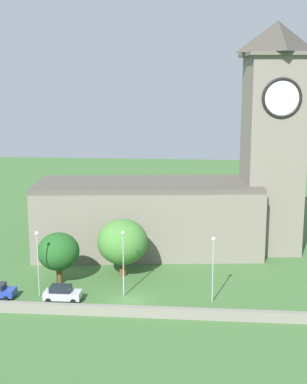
{
  "coord_description": "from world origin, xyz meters",
  "views": [
    {
      "loc": [
        7.77,
        -57.44,
        24.73
      ],
      "look_at": [
        1.99,
        7.61,
        11.25
      ],
      "focal_mm": 50.32,
      "sensor_mm": 36.0,
      "label": 1
    }
  ],
  "objects_px": {
    "streetlamp_east_mid": "(213,259)",
    "tree_by_tower": "(123,242)",
    "church": "(188,191)",
    "tree_riverside_west": "(58,252)",
    "streetlamp_west_mid": "(38,254)",
    "streetlamp_central": "(123,254)",
    "car_silver": "(62,293)"
  },
  "relations": [
    {
      "from": "car_silver",
      "to": "tree_by_tower",
      "type": "height_order",
      "value": "tree_by_tower"
    },
    {
      "from": "streetlamp_central",
      "to": "tree_by_tower",
      "type": "bearing_deg",
      "value": 98.99
    },
    {
      "from": "streetlamp_east_mid",
      "to": "church",
      "type": "bearing_deg",
      "value": 99.79
    },
    {
      "from": "tree_riverside_west",
      "to": "tree_by_tower",
      "type": "relative_size",
      "value": 0.87
    },
    {
      "from": "church",
      "to": "car_silver",
      "type": "distance_m",
      "value": 26.01
    },
    {
      "from": "tree_by_tower",
      "to": "streetlamp_west_mid",
      "type": "bearing_deg",
      "value": -139.12
    },
    {
      "from": "tree_riverside_west",
      "to": "tree_by_tower",
      "type": "distance_m",
      "value": 8.26
    },
    {
      "from": "church",
      "to": "streetlamp_east_mid",
      "type": "xyz_separation_m",
      "value": [
        3.32,
        -19.23,
        -3.94
      ]
    },
    {
      "from": "tree_by_tower",
      "to": "streetlamp_east_mid",
      "type": "bearing_deg",
      "value": -33.53
    },
    {
      "from": "church",
      "to": "streetlamp_west_mid",
      "type": "height_order",
      "value": "church"
    },
    {
      "from": "streetlamp_east_mid",
      "to": "tree_riverside_west",
      "type": "xyz_separation_m",
      "value": [
        -18.9,
        4.13,
        -0.96
      ]
    },
    {
      "from": "streetlamp_central",
      "to": "tree_by_tower",
      "type": "height_order",
      "value": "streetlamp_central"
    },
    {
      "from": "tree_by_tower",
      "to": "church",
      "type": "bearing_deg",
      "value": 55.33
    },
    {
      "from": "church",
      "to": "car_silver",
      "type": "bearing_deg",
      "value": -124.03
    },
    {
      "from": "tree_riverside_west",
      "to": "church",
      "type": "bearing_deg",
      "value": 44.11
    },
    {
      "from": "church",
      "to": "streetlamp_east_mid",
      "type": "bearing_deg",
      "value": -80.21
    },
    {
      "from": "streetlamp_east_mid",
      "to": "tree_riverside_west",
      "type": "height_order",
      "value": "streetlamp_east_mid"
    },
    {
      "from": "streetlamp_west_mid",
      "to": "streetlamp_east_mid",
      "type": "distance_m",
      "value": 20.19
    },
    {
      "from": "streetlamp_west_mid",
      "to": "church",
      "type": "bearing_deg",
      "value": 48.82
    },
    {
      "from": "streetlamp_east_mid",
      "to": "tree_by_tower",
      "type": "xyz_separation_m",
      "value": [
        -11.4,
        7.55,
        -0.54
      ]
    },
    {
      "from": "streetlamp_west_mid",
      "to": "streetlamp_central",
      "type": "xyz_separation_m",
      "value": [
        9.86,
        0.86,
        0.04
      ]
    },
    {
      "from": "streetlamp_east_mid",
      "to": "tree_by_tower",
      "type": "distance_m",
      "value": 13.68
    },
    {
      "from": "streetlamp_east_mid",
      "to": "tree_by_tower",
      "type": "relative_size",
      "value": 1.03
    },
    {
      "from": "streetlamp_west_mid",
      "to": "streetlamp_east_mid",
      "type": "xyz_separation_m",
      "value": [
        20.19,
        0.06,
        -0.08
      ]
    },
    {
      "from": "tree_by_tower",
      "to": "tree_riverside_west",
      "type": "bearing_deg",
      "value": -155.47
    },
    {
      "from": "streetlamp_east_mid",
      "to": "tree_riverside_west",
      "type": "distance_m",
      "value": 19.37
    },
    {
      "from": "streetlamp_east_mid",
      "to": "tree_by_tower",
      "type": "bearing_deg",
      "value": 146.47
    },
    {
      "from": "streetlamp_central",
      "to": "streetlamp_east_mid",
      "type": "distance_m",
      "value": 10.36
    },
    {
      "from": "car_silver",
      "to": "tree_by_tower",
      "type": "distance_m",
      "value": 11.12
    },
    {
      "from": "streetlamp_west_mid",
      "to": "tree_by_tower",
      "type": "relative_size",
      "value": 1.05
    },
    {
      "from": "streetlamp_central",
      "to": "tree_riverside_west",
      "type": "height_order",
      "value": "streetlamp_central"
    },
    {
      "from": "church",
      "to": "car_silver",
      "type": "height_order",
      "value": "church"
    }
  ]
}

